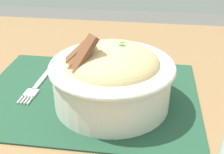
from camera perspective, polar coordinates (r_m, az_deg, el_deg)
name	(u,v)px	position (r m, az deg, el deg)	size (l,w,h in m)	color
table	(101,129)	(0.55, -2.14, -9.94)	(1.36, 0.88, 0.71)	olive
placemat	(89,95)	(0.53, -4.45, -3.42)	(0.39, 0.29, 0.00)	#1E422D
bowl	(112,75)	(0.48, -0.02, 0.31)	(0.20, 0.20, 0.13)	silver
fork	(36,86)	(0.57, -14.41, -1.78)	(0.02, 0.13, 0.00)	silver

